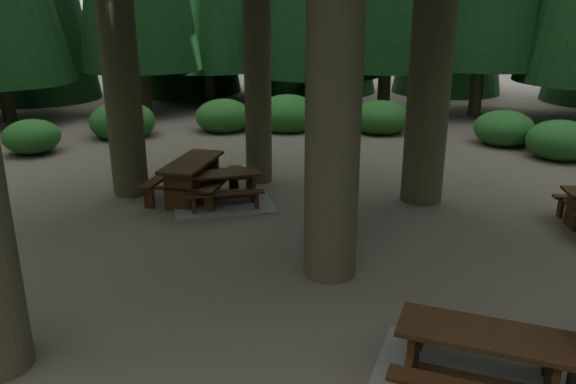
# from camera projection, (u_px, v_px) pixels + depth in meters

# --- Properties ---
(ground) EXTENTS (80.00, 80.00, 0.00)m
(ground) POSITION_uv_depth(u_px,v_px,m) (279.00, 274.00, 9.06)
(ground) COLOR #534C44
(ground) RESTS_ON ground
(picnic_table_a) EXTENTS (2.62, 2.29, 0.78)m
(picnic_table_a) POSITION_uv_depth(u_px,v_px,m) (479.00, 373.00, 6.19)
(picnic_table_a) COLOR gray
(picnic_table_a) RESTS_ON ground
(picnic_table_b) EXTENTS (1.73, 2.11, 0.88)m
(picnic_table_b) POSITION_uv_depth(u_px,v_px,m) (193.00, 173.00, 12.47)
(picnic_table_b) COLOR black
(picnic_table_b) RESTS_ON ground
(picnic_table_c) EXTENTS (2.63, 2.44, 0.72)m
(picnic_table_c) POSITION_uv_depth(u_px,v_px,m) (222.00, 194.00, 12.24)
(picnic_table_c) COLOR gray
(picnic_table_c) RESTS_ON ground
(shrub_ring) EXTENTS (23.86, 24.64, 1.49)m
(shrub_ring) POSITION_uv_depth(u_px,v_px,m) (328.00, 237.00, 9.52)
(shrub_ring) COLOR #23571D
(shrub_ring) RESTS_ON ground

